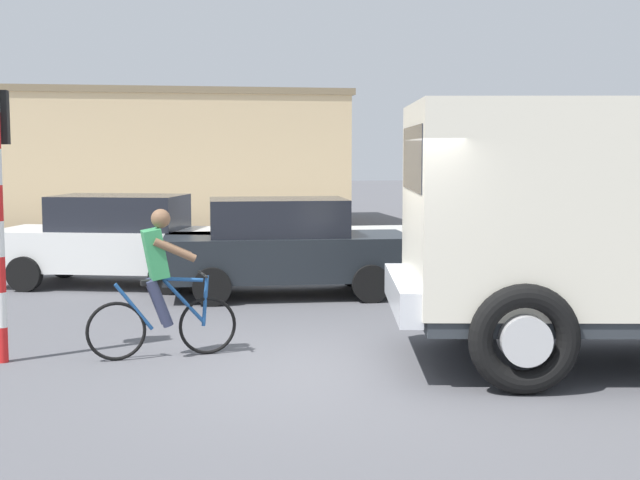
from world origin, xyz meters
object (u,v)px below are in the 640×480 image
at_px(cyclist, 161,283).
at_px(car_far_side, 285,246).
at_px(car_white_mid, 613,221).
at_px(car_red_near, 114,240).

distance_m(cyclist, car_far_side, 4.58).
bearing_deg(car_white_mid, cyclist, -141.19).
height_order(car_red_near, car_far_side, same).
distance_m(cyclist, car_red_near, 5.81).
bearing_deg(car_red_near, car_far_side, -30.21).
relative_size(cyclist, car_red_near, 0.40).
bearing_deg(cyclist, car_red_near, 97.88).
relative_size(cyclist, car_far_side, 0.42).
height_order(cyclist, car_red_near, cyclist).
bearing_deg(car_red_near, cyclist, -82.12).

